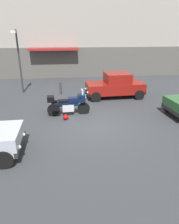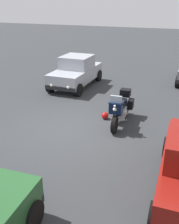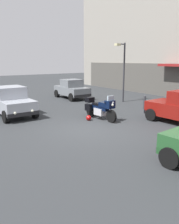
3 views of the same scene
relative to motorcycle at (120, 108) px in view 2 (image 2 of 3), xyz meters
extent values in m
plane|color=#2D3033|center=(1.14, -1.54, -0.62)|extent=(80.00, 80.00, 0.00)
cylinder|color=black|center=(0.85, 0.05, -0.30)|extent=(0.65, 0.18, 0.64)
cylinder|color=black|center=(-0.76, -0.05, -0.30)|extent=(0.65, 0.18, 0.64)
cylinder|color=#B7B7BC|center=(0.83, 0.05, 0.13)|extent=(0.33, 0.09, 0.68)
cube|color=#B7B7BC|center=(0.01, 0.00, -0.20)|extent=(0.62, 0.44, 0.36)
cube|color=black|center=(0.01, 0.00, 0.04)|extent=(1.12, 0.35, 0.28)
cube|color=black|center=(0.30, 0.02, 0.22)|extent=(0.54, 0.37, 0.24)
cube|color=black|center=(-0.19, -0.01, 0.18)|extent=(0.58, 0.34, 0.12)
cube|color=black|center=(0.73, 0.05, 0.30)|extent=(0.39, 0.46, 0.40)
cube|color=#8C9EAD|center=(0.77, 0.05, 0.60)|extent=(0.11, 0.40, 0.28)
sphere|color=#EAEACC|center=(0.91, 0.06, 0.30)|extent=(0.14, 0.14, 0.14)
cylinder|color=black|center=(0.65, 0.04, 0.40)|extent=(0.08, 0.62, 0.04)
cylinder|color=#B7B7BC|center=(-0.61, 0.16, -0.32)|extent=(0.55, 0.13, 0.09)
cube|color=black|center=(-0.66, 0.24, -0.04)|extent=(0.41, 0.23, 0.36)
cube|color=black|center=(-0.62, -0.32, -0.04)|extent=(0.41, 0.23, 0.36)
cube|color=black|center=(-0.86, -0.06, 0.33)|extent=(0.39, 0.42, 0.28)
cylinder|color=black|center=(-0.16, 0.17, -0.47)|extent=(0.03, 0.13, 0.29)
sphere|color=#990C0C|center=(-0.14, -0.65, -0.48)|extent=(0.28, 0.28, 0.28)
cube|color=#9EA3AD|center=(-3.63, -3.57, 0.04)|extent=(3.83, 1.70, 0.68)
cube|color=#9EA3AD|center=(-3.78, -3.57, 0.70)|extent=(1.63, 1.54, 0.64)
cube|color=#8C9EAD|center=(-3.03, -3.56, 0.70)|extent=(0.08, 1.39, 0.54)
cube|color=#8C9EAD|center=(-4.53, -3.58, 0.70)|extent=(0.08, 1.39, 0.51)
cube|color=black|center=(-1.78, -3.53, -0.20)|extent=(0.15, 1.64, 0.20)
cube|color=black|center=(-5.48, -3.60, -0.20)|extent=(0.15, 1.64, 0.20)
cylinder|color=black|center=(-2.20, -2.76, -0.30)|extent=(0.64, 0.23, 0.64)
cylinder|color=black|center=(-2.17, -4.32, -0.30)|extent=(0.64, 0.23, 0.64)
cylinder|color=black|center=(-5.10, -2.81, -0.30)|extent=(0.64, 0.23, 0.64)
cylinder|color=black|center=(-5.07, -4.37, -0.30)|extent=(0.64, 0.23, 0.64)
sphere|color=silver|center=(-1.74, -3.08, -0.08)|extent=(0.14, 0.14, 0.14)
sphere|color=silver|center=(-1.73, -3.98, -0.08)|extent=(0.14, 0.14, 0.14)
cube|color=black|center=(5.25, -1.07, -0.20)|extent=(0.24, 1.76, 0.20)
cylinder|color=black|center=(5.59, -0.20, -0.30)|extent=(0.65, 0.26, 0.64)
cylinder|color=black|center=(-5.56, 1.59, -0.30)|extent=(0.64, 0.23, 0.64)
cylinder|color=black|center=(1.79, 1.98, -0.30)|extent=(0.65, 0.25, 0.64)
cylinder|color=black|center=(4.69, 2.10, -0.30)|extent=(0.65, 0.25, 0.64)
camera|label=1|loc=(-0.07, -10.17, 3.56)|focal=32.58mm
camera|label=2|loc=(8.93, 2.45, 3.72)|focal=42.25mm
camera|label=3|loc=(9.46, -7.44, 2.48)|focal=37.12mm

